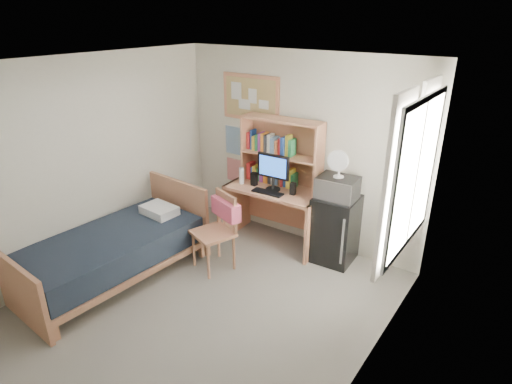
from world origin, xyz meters
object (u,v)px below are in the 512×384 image
Objects in this scene: desk_fan at (339,165)px; desk_chair at (213,233)px; mini_fridge at (335,229)px; speaker_left at (254,179)px; microwave at (338,188)px; bed at (113,257)px; speaker_right at (293,189)px; desk at (275,215)px; bulletin_board at (251,98)px; monitor at (273,173)px.

desk_chair is at bearing -141.05° from desk_fan.
desk_fan is at bearing -90.00° from mini_fridge.
microwave is at bearing 3.05° from speaker_left.
desk_fan is (2.00, 1.93, 1.03)m from bed.
speaker_left is (-0.03, 0.93, 0.41)m from desk_chair.
speaker_right is (0.57, 0.96, 0.40)m from desk_chair.
desk_fan is (0.00, -0.02, 0.88)m from mini_fridge.
desk is 4.13× the size of desk_fan.
desk_chair is at bearing 49.62° from bed.
bulletin_board reaches higher than microwave.
desk is at bearing 179.65° from microwave.
mini_fridge is 0.58m from microwave.
speaker_left is (-0.30, -0.02, -0.15)m from monitor.
mini_fridge is at bearing 8.09° from speaker_right.
desk_chair is 5.47× the size of speaker_left.
desk_chair is 6.12× the size of speaker_right.
monitor is 0.92m from desk_fan.
speaker_right reaches higher than bed.
monitor reaches higher than speaker_right.
mini_fridge is at bearing 1.50° from desk.
desk_fan reaches higher than microwave.
monitor is at bearing -90.00° from desk.
speaker_right is at bearing 78.17° from desk_chair.
desk is 0.89m from mini_fridge.
microwave is at bearing -90.00° from mini_fridge.
bulletin_board is 1.14m from monitor.
monitor reaches higher than bed.
microwave is at bearing 0.00° from desk_fan.
speaker_left reaches higher than speaker_right.
speaker_right reaches higher than mini_fridge.
desk_chair is 1.18m from speaker_right.
microwave reaches higher than desk.
desk is 1.08m from microwave.
desk is 1.27m from desk_fan.
speaker_right is 0.72m from desk_fan.
speaker_right is at bearing -11.31° from desk.
microwave is 1.50× the size of desk_fan.
desk_chair is at bearing -74.11° from bulletin_board.
speaker_right is (0.60, 0.03, -0.01)m from speaker_left.
desk_fan is at bearing -10.55° from bulletin_board.
mini_fridge is at bearing 4.01° from speaker_left.
bulletin_board is at bearing 149.83° from desk.
bed is 13.00× the size of speaker_right.
desk is at bearing -27.29° from bulletin_board.
monitor is at bearing -0.00° from speaker_left.
bed is 4.44× the size of microwave.
speaker_left is at bearing -49.52° from bulletin_board.
desk_chair is at bearing -107.69° from desk.
monitor is (-0.88, -0.13, 0.62)m from mini_fridge.
bulletin_board is at bearing 124.73° from desk_chair.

